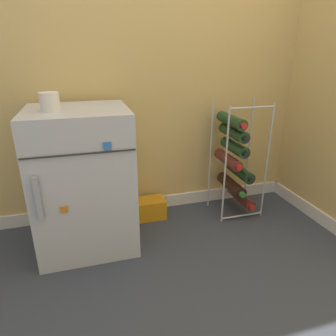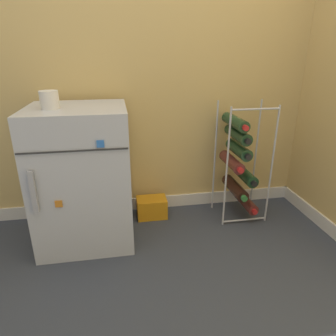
% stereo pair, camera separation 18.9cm
% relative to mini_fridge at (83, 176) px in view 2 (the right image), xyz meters
% --- Properties ---
extents(ground_plane, '(14.00, 14.00, 0.00)m').
position_rel_mini_fridge_xyz_m(ground_plane, '(0.49, -0.26, -0.41)').
color(ground_plane, '#333842').
extents(wall_back, '(7.06, 0.07, 2.50)m').
position_rel_mini_fridge_xyz_m(wall_back, '(0.49, 0.33, 0.83)').
color(wall_back, tan).
rests_on(wall_back, ground_plane).
extents(mini_fridge, '(0.54, 0.53, 0.82)m').
position_rel_mini_fridge_xyz_m(mini_fridge, '(0.00, 0.00, 0.00)').
color(mini_fridge, '#B7BABF').
rests_on(mini_fridge, ground_plane).
extents(wine_rack, '(0.32, 0.32, 0.80)m').
position_rel_mini_fridge_xyz_m(wine_rack, '(1.01, 0.09, -0.01)').
color(wine_rack, '#B2B2B7').
rests_on(wine_rack, ground_plane).
extents(soda_box, '(0.21, 0.14, 0.14)m').
position_rel_mini_fridge_xyz_m(soda_box, '(0.42, 0.17, -0.34)').
color(soda_box, orange).
rests_on(soda_box, ground_plane).
extents(fridge_top_cup, '(0.10, 0.10, 0.09)m').
position_rel_mini_fridge_xyz_m(fridge_top_cup, '(-0.12, -0.05, 0.45)').
color(fridge_top_cup, silver).
rests_on(fridge_top_cup, mini_fridge).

